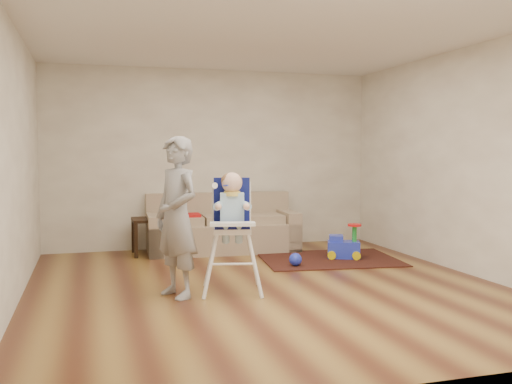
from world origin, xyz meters
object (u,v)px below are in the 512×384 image
object	(u,v)px
adult	(177,217)
side_table	(151,236)
toy_ball	(295,259)
high_chair	(232,234)
ride_on_toy	(344,241)
sofa	(222,223)

from	to	relation	value
adult	side_table	bearing A→B (deg)	154.39
toy_ball	adult	xyz separation A→B (m)	(-1.66, -1.06, 0.71)
high_chair	adult	xyz separation A→B (m)	(-0.58, -0.04, 0.20)
ride_on_toy	high_chair	xyz separation A→B (m)	(-1.91, -1.36, 0.35)
sofa	high_chair	distance (m)	2.47
sofa	toy_ball	world-z (taller)	sofa
toy_ball	high_chair	bearing A→B (deg)	-136.65
sofa	high_chair	xyz separation A→B (m)	(-0.45, -2.42, 0.18)
sofa	toy_ball	bearing A→B (deg)	-63.13
ride_on_toy	high_chair	world-z (taller)	high_chair
side_table	adult	distance (m)	2.53
sofa	ride_on_toy	size ratio (longest dim) A/B	4.69
side_table	adult	world-z (taller)	adult
sofa	adult	size ratio (longest dim) A/B	1.37
toy_ball	high_chair	xyz separation A→B (m)	(-1.08, -1.02, 0.51)
high_chair	sofa	bearing A→B (deg)	92.22
toy_ball	high_chair	size ratio (longest dim) A/B	0.13
high_chair	adult	distance (m)	0.61
side_table	ride_on_toy	distance (m)	2.71
sofa	ride_on_toy	world-z (taller)	sofa
ride_on_toy	high_chair	size ratio (longest dim) A/B	0.38
toy_ball	adult	world-z (taller)	adult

